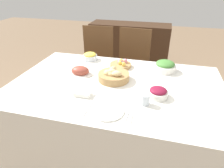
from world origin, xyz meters
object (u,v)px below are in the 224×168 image
object	(u,v)px
green_salad_bowl	(165,66)
egg_basket	(121,64)
ham_platter	(80,71)
dinner_plate	(107,111)
pineapple_bowl	(90,56)
sideboard	(129,48)
bread_basket	(113,76)
butter_dish	(83,94)
chair_far_left	(97,62)
fork	(88,108)
knife	(127,115)
beet_salad_bowl	(158,93)
drinking_cup	(145,99)
spoon	(132,115)
chair_far_center	(131,66)

from	to	relation	value
green_salad_bowl	egg_basket	bearing A→B (deg)	-178.54
ham_platter	dinner_plate	bearing A→B (deg)	-51.04
pineapple_bowl	dinner_plate	size ratio (longest dim) A/B	0.68
sideboard	bread_basket	distance (m)	1.96
ham_platter	butter_dish	distance (m)	0.39
chair_far_left	sideboard	world-z (taller)	chair_far_left
pineapple_bowl	sideboard	bearing A→B (deg)	82.98
fork	knife	xyz separation A→B (m)	(0.28, 0.00, 0.00)
bread_basket	beet_salad_bowl	world-z (taller)	bread_basket
sideboard	dinner_plate	size ratio (longest dim) A/B	5.93
knife	drinking_cup	bearing A→B (deg)	60.29
green_salad_bowl	dinner_plate	distance (m)	0.87
dinner_plate	knife	world-z (taller)	dinner_plate
pineapple_bowl	fork	bearing A→B (deg)	-70.66
sideboard	pineapple_bowl	bearing A→B (deg)	-97.02
sideboard	egg_basket	world-z (taller)	sideboard
sideboard	knife	bearing A→B (deg)	-80.29
sideboard	dinner_plate	world-z (taller)	sideboard
fork	beet_salad_bowl	bearing A→B (deg)	33.54
dinner_plate	butter_dish	xyz separation A→B (m)	(-0.24, 0.16, 0.01)
sideboard	pineapple_bowl	distance (m)	1.55
bread_basket	spoon	distance (m)	0.53
spoon	pineapple_bowl	bearing A→B (deg)	123.02
chair_far_left	pineapple_bowl	distance (m)	0.55
egg_basket	green_salad_bowl	world-z (taller)	green_salad_bowl
chair_far_center	beet_salad_bowl	size ratio (longest dim) A/B	6.48
ham_platter	fork	world-z (taller)	ham_platter
fork	drinking_cup	world-z (taller)	drinking_cup
chair_far_center	knife	distance (m)	1.38
green_salad_bowl	butter_dish	world-z (taller)	green_salad_bowl
spoon	knife	bearing A→B (deg)	177.83
chair_far_left	butter_dish	xyz separation A→B (m)	(0.30, -1.19, 0.24)
ham_platter	fork	bearing A→B (deg)	-61.97
chair_far_left	egg_basket	distance (m)	0.78
egg_basket	butter_dish	xyz separation A→B (m)	(-0.17, -0.62, -0.01)
pineapple_bowl	egg_basket	bearing A→B (deg)	-15.79
dinner_plate	drinking_cup	size ratio (longest dim) A/B	2.81
pineapple_bowl	butter_dish	bearing A→B (deg)	-74.09
bread_basket	knife	xyz separation A→B (m)	(0.22, -0.47, -0.04)
sideboard	dinner_plate	bearing A→B (deg)	-83.62
knife	sideboard	bearing A→B (deg)	101.88
sideboard	bread_basket	bearing A→B (deg)	-84.34
dinner_plate	pineapple_bowl	bearing A→B (deg)	117.07
drinking_cup	spoon	bearing A→B (deg)	-113.28
green_salad_bowl	drinking_cup	size ratio (longest dim) A/B	2.56
beet_salad_bowl	dinner_plate	distance (m)	0.43
green_salad_bowl	fork	xyz separation A→B (m)	(-0.50, -0.79, -0.05)
spoon	butter_dish	world-z (taller)	butter_dish
chair_far_center	dinner_plate	bearing A→B (deg)	-82.42
bread_basket	spoon	world-z (taller)	bread_basket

